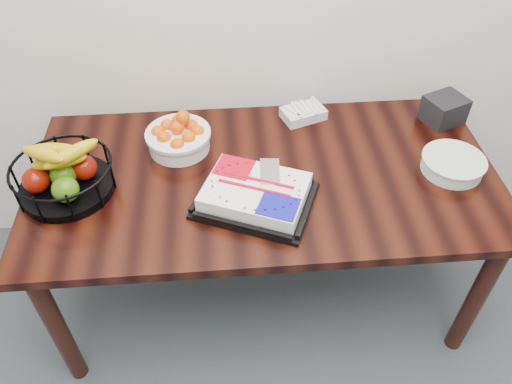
{
  "coord_description": "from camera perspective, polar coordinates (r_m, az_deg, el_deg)",
  "views": [
    {
      "loc": [
        -0.15,
        0.57,
        2.04
      ],
      "look_at": [
        -0.05,
        1.82,
        0.83
      ],
      "focal_mm": 35.0,
      "sensor_mm": 36.0,
      "label": 1
    }
  ],
  "objects": [
    {
      "name": "tangerine_bowl",
      "position": [
        2.03,
        -8.9,
        6.56
      ],
      "size": [
        0.26,
        0.26,
        0.17
      ],
      "color": "white",
      "rests_on": "table"
    },
    {
      "name": "fruit_basket",
      "position": [
        1.93,
        -21.18,
        1.87
      ],
      "size": [
        0.36,
        0.36,
        0.19
      ],
      "color": "black",
      "rests_on": "table"
    },
    {
      "name": "napkin_box",
      "position": [
        2.31,
        20.69,
        8.81
      ],
      "size": [
        0.2,
        0.19,
        0.11
      ],
      "primitive_type": "cube",
      "rotation": [
        0.0,
        0.0,
        0.39
      ],
      "color": "black",
      "rests_on": "table"
    },
    {
      "name": "table",
      "position": [
        1.99,
        0.94,
        0.3
      ],
      "size": [
        1.8,
        0.9,
        0.75
      ],
      "color": "black",
      "rests_on": "ground"
    },
    {
      "name": "cake_tray",
      "position": [
        1.79,
        -0.08,
        -0.28
      ],
      "size": [
        0.5,
        0.45,
        0.08
      ],
      "color": "black",
      "rests_on": "table"
    },
    {
      "name": "plate_stack",
      "position": [
        2.07,
        21.55,
        2.97
      ],
      "size": [
        0.24,
        0.24,
        0.06
      ],
      "color": "white",
      "rests_on": "table"
    },
    {
      "name": "fork_bag",
      "position": [
        2.21,
        5.42,
        8.99
      ],
      "size": [
        0.21,
        0.17,
        0.05
      ],
      "color": "silver",
      "rests_on": "table"
    }
  ]
}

